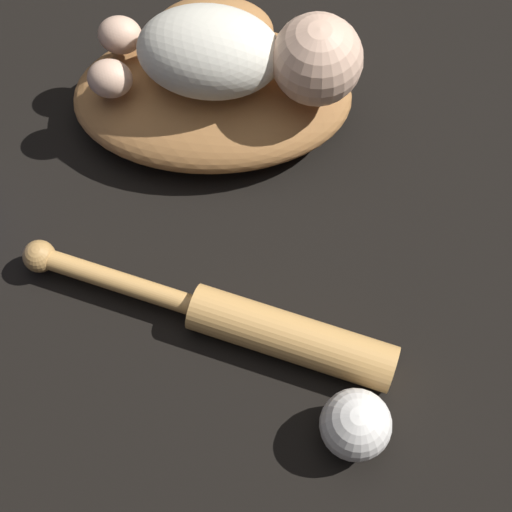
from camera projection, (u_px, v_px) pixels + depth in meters
name	position (u px, v px, depth m)	size (l,w,h in m)	color
ground_plane	(243.00, 70.00, 1.16)	(6.00, 6.00, 0.00)	black
baseball_glove	(213.00, 86.00, 1.10)	(0.41, 0.33, 0.08)	#A8703D
baby_figure	(241.00, 55.00, 1.01)	(0.33, 0.22, 0.11)	silver
baseball_bat	(250.00, 324.00, 0.98)	(0.38, 0.30, 0.05)	tan
baseball	(356.00, 425.00, 0.92)	(0.08, 0.08, 0.08)	white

